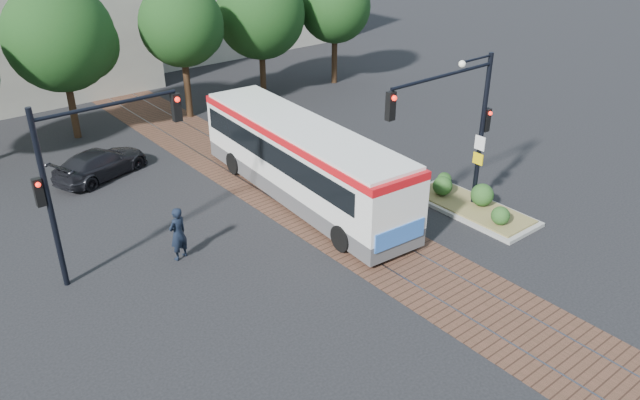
{
  "coord_description": "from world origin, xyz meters",
  "views": [
    {
      "loc": [
        -13.68,
        -14.21,
        11.66
      ],
      "look_at": [
        -1.3,
        1.06,
        1.6
      ],
      "focal_mm": 35.0,
      "sensor_mm": 36.0,
      "label": 1
    }
  ],
  "objects_px": {
    "traffic_island": "(471,202)",
    "signal_pole_left": "(81,167)",
    "city_bus": "(302,158)",
    "parked_car": "(101,163)",
    "signal_pole_main": "(463,114)",
    "officer": "(178,234)"
  },
  "relations": [
    {
      "from": "signal_pole_main",
      "to": "officer",
      "type": "height_order",
      "value": "signal_pole_main"
    },
    {
      "from": "traffic_island",
      "to": "parked_car",
      "type": "xyz_separation_m",
      "value": [
        -10.18,
        12.26,
        0.31
      ]
    },
    {
      "from": "parked_car",
      "to": "signal_pole_left",
      "type": "bearing_deg",
      "value": 138.67
    },
    {
      "from": "traffic_island",
      "to": "officer",
      "type": "height_order",
      "value": "officer"
    },
    {
      "from": "city_bus",
      "to": "parked_car",
      "type": "height_order",
      "value": "city_bus"
    },
    {
      "from": "city_bus",
      "to": "officer",
      "type": "xyz_separation_m",
      "value": [
        -6.14,
        -1.06,
        -0.8
      ]
    },
    {
      "from": "officer",
      "to": "traffic_island",
      "type": "bearing_deg",
      "value": 143.89
    },
    {
      "from": "city_bus",
      "to": "traffic_island",
      "type": "height_order",
      "value": "city_bus"
    },
    {
      "from": "traffic_island",
      "to": "signal_pole_left",
      "type": "relative_size",
      "value": 0.87
    },
    {
      "from": "officer",
      "to": "parked_car",
      "type": "distance_m",
      "value": 8.28
    },
    {
      "from": "signal_pole_main",
      "to": "parked_car",
      "type": "relative_size",
      "value": 1.37
    },
    {
      "from": "signal_pole_main",
      "to": "signal_pole_left",
      "type": "xyz_separation_m",
      "value": [
        -12.23,
        4.8,
        -0.29
      ]
    },
    {
      "from": "traffic_island",
      "to": "signal_pole_main",
      "type": "height_order",
      "value": "signal_pole_main"
    },
    {
      "from": "parked_car",
      "to": "signal_pole_main",
      "type": "bearing_deg",
      "value": -161.95
    },
    {
      "from": "city_bus",
      "to": "signal_pole_left",
      "type": "distance_m",
      "value": 8.89
    },
    {
      "from": "traffic_island",
      "to": "parked_car",
      "type": "relative_size",
      "value": 1.18
    },
    {
      "from": "signal_pole_main",
      "to": "parked_car",
      "type": "distance_m",
      "value": 15.67
    },
    {
      "from": "signal_pole_left",
      "to": "parked_car",
      "type": "bearing_deg",
      "value": 67.79
    },
    {
      "from": "city_bus",
      "to": "parked_car",
      "type": "xyz_separation_m",
      "value": [
        -5.63,
        7.19,
        -1.14
      ]
    },
    {
      "from": "city_bus",
      "to": "traffic_island",
      "type": "xyz_separation_m",
      "value": [
        4.55,
        -5.07,
        -1.44
      ]
    },
    {
      "from": "city_bus",
      "to": "officer",
      "type": "distance_m",
      "value": 6.28
    },
    {
      "from": "city_bus",
      "to": "signal_pole_main",
      "type": "xyz_separation_m",
      "value": [
        3.6,
        -4.98,
        2.38
      ]
    }
  ]
}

